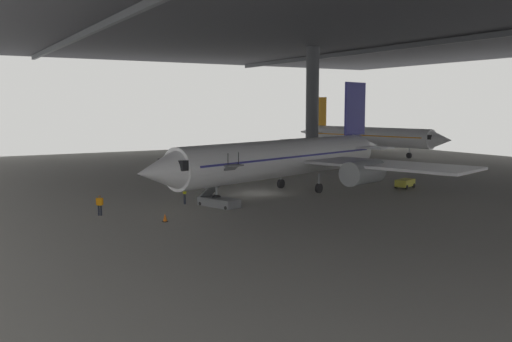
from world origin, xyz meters
name	(u,v)px	position (x,y,z in m)	size (l,w,h in m)	color
ground_plane	(263,194)	(0.00, 0.00, 0.00)	(110.00, 110.00, 0.00)	gray
hangar_structure	(378,17)	(-0.09, 13.76, 17.29)	(121.00, 99.00, 17.93)	#4C4F54
airplane_main	(287,158)	(0.55, 2.32, 3.32)	(32.86, 33.19, 10.75)	white
boarding_stairs	(220,198)	(3.95, -6.52, 0.72)	(4.28, 2.57, 4.51)	slate
crew_worker_near_nose	(100,204)	(2.90, -16.02, 0.88)	(0.36, 0.50, 1.55)	#232838
crew_worker_by_stairs	(185,192)	(1.46, -8.55, 1.00)	(0.54, 0.28, 1.75)	#232838
airplane_distant	(366,136)	(-27.53, 36.44, 3.13)	(30.05, 29.51, 9.76)	white
traffic_cone_orange	(165,218)	(7.48, -12.59, 0.29)	(0.36, 0.36, 0.60)	black
baggage_tug	(405,183)	(3.98, 14.21, 0.53)	(1.88, 2.47, 0.90)	yellow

